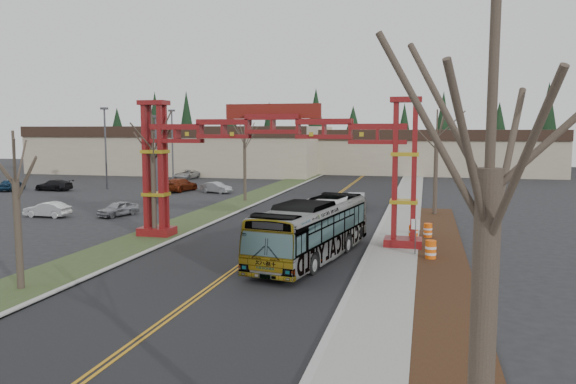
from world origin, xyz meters
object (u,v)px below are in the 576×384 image
(parked_car_mid_b, at_px, (12,185))
(bare_tree_right_near, at_px, (489,172))
(street_sign, at_px, (416,230))
(transit_bus, at_px, (312,230))
(parked_car_far_c, at_px, (54,185))
(parked_car_far_a, at_px, (216,188))
(gateway_arch, at_px, (273,147))
(parked_car_mid_a, at_px, (180,185))
(barrel_north, at_px, (428,231))
(bare_tree_median_near, at_px, (15,179))
(parked_car_far_b, at_px, (187,174))
(light_pole_near, at_px, (156,153))
(light_pole_far, at_px, (172,140))
(light_pole_mid, at_px, (105,142))
(retail_building_west, at_px, (186,149))
(bare_tree_right_far, at_px, (437,138))
(parked_car_near_a, at_px, (118,209))
(retail_building_east, at_px, (431,151))
(silver_sedan, at_px, (356,201))
(barrel_south, at_px, (431,251))
(barrel_mid, at_px, (413,234))
(parked_car_near_b, at_px, (47,210))
(bare_tree_median_far, at_px, (245,143))
(bare_tree_median_mid, at_px, (153,148))

(parked_car_mid_b, distance_m, bare_tree_right_near, 67.17)
(parked_car_mid_b, relative_size, street_sign, 1.96)
(transit_bus, height_order, parked_car_far_c, transit_bus)
(parked_car_far_a, bearing_deg, gateway_arch, -133.42)
(parked_car_mid_a, distance_m, barrel_north, 35.21)
(parked_car_far_c, bearing_deg, bare_tree_median_near, 37.89)
(parked_car_far_b, relative_size, street_sign, 2.25)
(gateway_arch, bearing_deg, parked_car_far_a, 118.29)
(parked_car_far_c, height_order, light_pole_near, light_pole_near)
(light_pole_far, bearing_deg, light_pole_mid, -102.47)
(retail_building_west, height_order, bare_tree_right_far, bare_tree_right_far)
(gateway_arch, relative_size, parked_car_near_a, 5.06)
(retail_building_east, distance_m, bare_tree_right_near, 87.88)
(retail_building_east, bearing_deg, transit_bus, -95.76)
(silver_sedan, distance_m, street_sign, 18.75)
(light_pole_near, bearing_deg, barrel_south, -35.57)
(parked_car_mid_a, distance_m, light_pole_far, 15.09)
(retail_building_east, xyz_separation_m, bare_tree_right_far, (0.00, -48.26, 2.85))
(parked_car_near_a, distance_m, parked_car_far_a, 17.73)
(parked_car_near_a, bearing_deg, barrel_mid, 6.23)
(parked_car_far_c, height_order, light_pole_mid, light_pole_mid)
(retail_building_west, bearing_deg, light_pole_mid, -84.96)
(retail_building_west, xyz_separation_m, transit_bus, (33.33, -58.11, -2.14))
(bare_tree_median_near, relative_size, barrel_mid, 6.35)
(silver_sedan, height_order, bare_tree_right_near, bare_tree_right_near)
(parked_car_mid_a, xyz_separation_m, barrel_south, (27.57, -28.22, -0.21))
(retail_building_east, height_order, barrel_south, retail_building_east)
(light_pole_mid, xyz_separation_m, barrel_mid, (36.06, -23.85, -5.00))
(silver_sedan, distance_m, light_pole_mid, 32.64)
(gateway_arch, bearing_deg, parked_car_near_b, 165.42)
(parked_car_mid_b, xyz_separation_m, light_pole_near, (21.62, -6.34, 4.14))
(retail_building_east, height_order, barrel_mid, retail_building_east)
(retail_building_east, bearing_deg, barrel_south, -90.37)
(bare_tree_median_near, bearing_deg, parked_car_mid_a, 104.64)
(retail_building_west, xyz_separation_m, light_pole_near, (14.35, -38.81, 1.08))
(gateway_arch, height_order, parked_car_far_b, gateway_arch)
(bare_tree_right_far, bearing_deg, bare_tree_median_far, 164.53)
(transit_bus, bearing_deg, parked_car_mid_a, 136.00)
(parked_car_far_b, relative_size, bare_tree_median_mid, 0.59)
(parked_car_near_b, height_order, bare_tree_median_far, bare_tree_median_far)
(parked_car_far_c, bearing_deg, light_pole_mid, 124.55)
(bare_tree_median_mid, height_order, light_pole_far, light_pole_far)
(gateway_arch, xyz_separation_m, barrel_south, (9.58, -2.89, -5.43))
(bare_tree_median_far, xyz_separation_m, light_pole_mid, (-19.50, 6.95, -0.13))
(gateway_arch, height_order, bare_tree_right_near, gateway_arch)
(bare_tree_right_near, xyz_separation_m, barrel_mid, (-1.44, 27.66, -5.93))
(bare_tree_median_far, distance_m, barrel_south, 28.29)
(silver_sedan, height_order, parked_car_far_c, silver_sedan)
(bare_tree_right_near, distance_m, barrel_north, 29.75)
(bare_tree_right_near, xyz_separation_m, light_pole_near, (-25.65, 41.02, -1.64))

